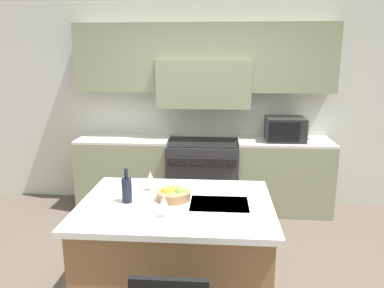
{
  "coord_description": "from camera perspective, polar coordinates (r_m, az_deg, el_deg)",
  "views": [
    {
      "loc": [
        0.2,
        -2.9,
        2.01
      ],
      "look_at": [
        -0.06,
        0.64,
        1.16
      ],
      "focal_mm": 35.0,
      "sensor_mm": 36.0,
      "label": 1
    }
  ],
  "objects": [
    {
      "name": "back_cabinetry",
      "position": [
        5.0,
        1.89,
        8.55
      ],
      "size": [
        10.0,
        0.46,
        2.7
      ],
      "color": "silver",
      "rests_on": "ground_plane"
    },
    {
      "name": "fruit_bowl",
      "position": [
        2.93,
        -2.89,
        -7.66
      ],
      "size": [
        0.26,
        0.26,
        0.1
      ],
      "color": "#996B47",
      "rests_on": "kitchen_island"
    },
    {
      "name": "range_stove",
      "position": [
        4.96,
        1.66,
        -4.82
      ],
      "size": [
        0.9,
        0.7,
        0.92
      ],
      "color": "#2D2D33",
      "rests_on": "ground_plane"
    },
    {
      "name": "back_counter",
      "position": [
        4.98,
        1.67,
        -4.57
      ],
      "size": [
        3.28,
        0.62,
        0.95
      ],
      "color": "gray",
      "rests_on": "ground_plane"
    },
    {
      "name": "kitchen_island",
      "position": [
        3.09,
        -2.36,
        -16.71
      ],
      "size": [
        1.46,
        1.1,
        0.91
      ],
      "color": "olive",
      "rests_on": "ground_plane"
    },
    {
      "name": "wine_glass_far",
      "position": [
        3.11,
        -6.4,
        -5.13
      ],
      "size": [
        0.07,
        0.07,
        0.16
      ],
      "color": "white",
      "rests_on": "kitchen_island"
    },
    {
      "name": "microwave",
      "position": [
        4.89,
        13.99,
        2.24
      ],
      "size": [
        0.48,
        0.43,
        0.3
      ],
      "color": "black",
      "rests_on": "back_counter"
    },
    {
      "name": "wine_glass_near",
      "position": [
        2.61,
        -4.33,
        -8.82
      ],
      "size": [
        0.07,
        0.07,
        0.16
      ],
      "color": "white",
      "rests_on": "kitchen_island"
    },
    {
      "name": "wine_bottle",
      "position": [
        2.9,
        -9.91,
        -6.85
      ],
      "size": [
        0.08,
        0.08,
        0.27
      ],
      "color": "black",
      "rests_on": "kitchen_island"
    }
  ]
}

